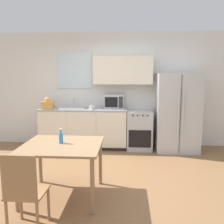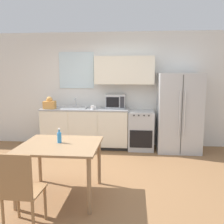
% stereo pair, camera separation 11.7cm
% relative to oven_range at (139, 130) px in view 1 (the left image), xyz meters
% --- Properties ---
extents(ground_plane, '(12.00, 12.00, 0.00)m').
position_rel_oven_range_xyz_m(ground_plane, '(-0.88, -1.75, -0.44)').
color(ground_plane, olive).
extents(wall_back, '(12.00, 0.38, 2.70)m').
position_rel_oven_range_xyz_m(wall_back, '(-0.83, 0.32, 0.97)').
color(wall_back, silver).
rests_on(wall_back, ground_plane).
extents(kitchen_counter, '(2.03, 0.63, 0.93)m').
position_rel_oven_range_xyz_m(kitchen_counter, '(-1.30, 0.01, 0.03)').
color(kitchen_counter, '#333333').
rests_on(kitchen_counter, ground_plane).
extents(oven_range, '(0.57, 0.65, 0.89)m').
position_rel_oven_range_xyz_m(oven_range, '(0.00, 0.00, 0.00)').
color(oven_range, '#B7BABC').
rests_on(oven_range, ground_plane).
extents(refrigerator, '(0.93, 0.79, 1.75)m').
position_rel_oven_range_xyz_m(refrigerator, '(0.84, -0.06, 0.43)').
color(refrigerator, silver).
rests_on(refrigerator, ground_plane).
extents(kitchen_sink, '(0.59, 0.42, 0.22)m').
position_rel_oven_range_xyz_m(kitchen_sink, '(-1.56, 0.02, 0.50)').
color(kitchen_sink, '#B7BABC').
rests_on(kitchen_sink, kitchen_counter).
extents(microwave, '(0.45, 0.35, 0.32)m').
position_rel_oven_range_xyz_m(microwave, '(-0.60, 0.11, 0.65)').
color(microwave, '#B7BABC').
rests_on(microwave, kitchen_counter).
extents(coffee_mug, '(0.11, 0.08, 0.09)m').
position_rel_oven_range_xyz_m(coffee_mug, '(-1.09, -0.18, 0.53)').
color(coffee_mug, white).
rests_on(coffee_mug, kitchen_counter).
extents(grocery_bag_0, '(0.26, 0.22, 0.28)m').
position_rel_oven_range_xyz_m(grocery_bag_0, '(-2.11, -0.12, 0.60)').
color(grocery_bag_0, '#DB994C').
rests_on(grocery_bag_0, kitchen_counter).
extents(dining_table, '(1.09, 0.98, 0.77)m').
position_rel_oven_range_xyz_m(dining_table, '(-1.18, -2.38, 0.22)').
color(dining_table, '#997551').
rests_on(dining_table, ground_plane).
extents(dining_chair_near, '(0.41, 0.41, 0.93)m').
position_rel_oven_range_xyz_m(dining_chair_near, '(-1.37, -3.25, 0.09)').
color(dining_chair_near, '#997047').
rests_on(dining_chair_near, ground_plane).
extents(drink_bottle, '(0.06, 0.06, 0.21)m').
position_rel_oven_range_xyz_m(drink_bottle, '(-1.21, -2.31, 0.41)').
color(drink_bottle, '#338CD8').
rests_on(drink_bottle, dining_table).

